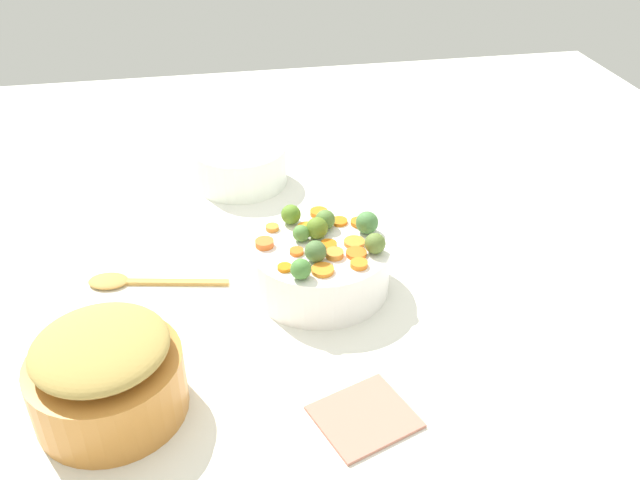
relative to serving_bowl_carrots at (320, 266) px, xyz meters
The scene contains 29 objects.
tabletop 0.07m from the serving_bowl_carrots, 108.90° to the left, with size 2.40×2.40×0.02m, color white.
serving_bowl_carrots is the anchor object (origin of this frame).
metal_pot 0.44m from the serving_bowl_carrots, 146.03° to the right, with size 0.23×0.23×0.10m, color #C87F36.
stuffing_mound 0.45m from the serving_bowl_carrots, 146.03° to the right, with size 0.20×0.20×0.05m, color tan.
carrot_slice_0 0.10m from the serving_bowl_carrots, 53.50° to the left, with size 0.03×0.03×0.01m, color orange.
carrot_slice_1 0.11m from the serving_bowl_carrots, behind, with size 0.03×0.03×0.01m, color orange.
carrot_slice_2 0.07m from the serving_bowl_carrots, 156.54° to the right, with size 0.03×0.03×0.01m, color orange.
carrot_slice_3 0.12m from the serving_bowl_carrots, 80.69° to the left, with size 0.03×0.03×0.01m, color orange.
carrot_slice_4 0.11m from the serving_bowl_carrots, 139.10° to the right, with size 0.03×0.03×0.01m, color orange.
carrot_slice_5 0.07m from the serving_bowl_carrots, 66.78° to the right, with size 0.03×0.03×0.01m, color orange.
carrot_slice_6 0.11m from the serving_bowl_carrots, 55.68° to the right, with size 0.03×0.03×0.01m, color orange.
carrot_slice_7 0.12m from the serving_bowl_carrots, 139.83° to the left, with size 0.03×0.03×0.01m, color orange.
carrot_slice_8 0.09m from the serving_bowl_carrots, 38.55° to the right, with size 0.04×0.04×0.01m, color orange.
carrot_slice_9 0.08m from the serving_bowl_carrots, ahead, with size 0.04×0.04×0.01m, color orange.
carrot_slice_10 0.11m from the serving_bowl_carrots, 32.77° to the left, with size 0.03×0.03×0.01m, color orange.
carrot_slice_11 0.08m from the serving_bowl_carrots, 108.27° to the left, with size 0.03×0.03×0.01m, color orange.
carrot_slice_12 0.10m from the serving_bowl_carrots, 99.25° to the right, with size 0.04×0.04×0.01m, color orange.
carrot_slice_13 0.06m from the serving_bowl_carrots, 42.11° to the right, with size 0.03×0.03×0.01m, color orange.
brussels_sprout_0 0.12m from the serving_bowl_carrots, 15.08° to the left, with size 0.04×0.04×0.04m, color #4A7E40.
brussels_sprout_1 0.13m from the serving_bowl_carrots, 118.14° to the right, with size 0.04×0.04×0.04m, color #478036.
brussels_sprout_2 0.08m from the serving_bowl_carrots, 109.10° to the right, with size 0.04×0.04×0.04m, color #4B6F39.
brussels_sprout_3 0.12m from the serving_bowl_carrots, 24.81° to the right, with size 0.04×0.04×0.04m, color olive.
brussels_sprout_4 0.07m from the serving_bowl_carrots, 147.84° to the left, with size 0.03×0.03×0.03m, color #52863A.
brussels_sprout_5 0.07m from the serving_bowl_carrots, 92.24° to the left, with size 0.04×0.04×0.04m, color olive.
brussels_sprout_6 0.09m from the serving_bowl_carrots, 69.65° to the left, with size 0.04×0.04×0.04m, color #557B36.
brussels_sprout_7 0.11m from the serving_bowl_carrots, 115.83° to the left, with size 0.04×0.04×0.04m, color #5A8527.
wooden_spoon 0.37m from the serving_bowl_carrots, 168.23° to the left, with size 0.27×0.09×0.01m.
casserole_dish 0.46m from the serving_bowl_carrots, 104.07° to the left, with size 0.22×0.22×0.09m, color white.
dish_towel 0.34m from the serving_bowl_carrots, 89.02° to the right, with size 0.14×0.12×0.01m, color tan.
Camera 1 is at (-0.18, -1.04, 0.80)m, focal length 38.04 mm.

